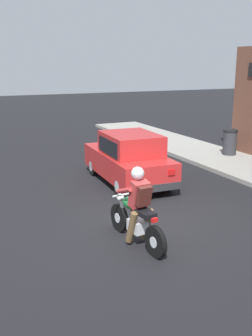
# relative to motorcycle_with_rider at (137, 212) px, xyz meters

# --- Properties ---
(ground_plane) EXTENTS (80.00, 80.00, 0.00)m
(ground_plane) POSITION_rel_motorcycle_with_rider_xyz_m (0.60, 0.86, -0.68)
(ground_plane) COLOR black
(sidewalk_curb) EXTENTS (2.60, 22.00, 0.14)m
(sidewalk_curb) POSITION_rel_motorcycle_with_rider_xyz_m (6.07, 3.86, -0.61)
(sidewalk_curb) COLOR gray
(sidewalk_curb) RESTS_ON ground
(motorcycle_with_rider) EXTENTS (0.60, 2.02, 1.62)m
(motorcycle_with_rider) POSITION_rel_motorcycle_with_rider_xyz_m (0.00, 0.00, 0.00)
(motorcycle_with_rider) COLOR black
(motorcycle_with_rider) RESTS_ON ground
(car_hatchback) EXTENTS (1.82, 3.86, 1.57)m
(car_hatchback) POSITION_rel_motorcycle_with_rider_xyz_m (1.67, 3.89, 0.09)
(car_hatchback) COLOR black
(car_hatchback) RESTS_ON ground
(trash_bin) EXTENTS (0.56, 0.56, 0.98)m
(trash_bin) POSITION_rel_motorcycle_with_rider_xyz_m (6.65, 5.22, -0.04)
(trash_bin) COLOR #2D2D33
(trash_bin) RESTS_ON sidewalk_curb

